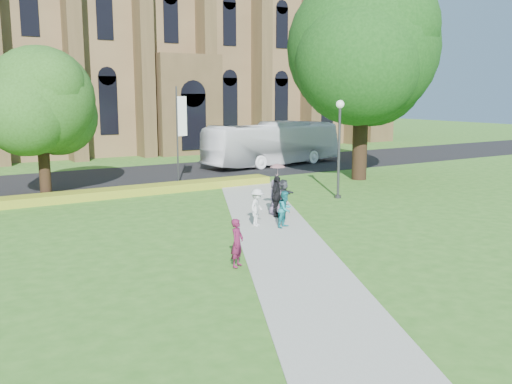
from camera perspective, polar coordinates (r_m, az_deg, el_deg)
ground at (r=21.64m, az=3.83°, el=-5.20°), size 160.00×160.00×0.00m
road at (r=39.35m, az=-13.26°, el=1.45°), size 160.00×10.00×0.02m
footpath at (r=22.43m, az=2.35°, el=-4.59°), size 15.58×28.54×0.04m
flower_hedge at (r=32.32m, az=-12.82°, el=0.05°), size 18.00×1.40×0.45m
cathedral at (r=61.34m, az=-10.62°, el=16.67°), size 52.60×18.25×28.00m
streetlamp at (r=30.72m, az=8.33°, el=5.46°), size 0.44×0.44×5.24m
large_tree at (r=37.73m, az=10.64°, el=13.92°), size 9.60×9.60×13.20m
street_tree_1 at (r=32.10m, az=-20.78°, el=8.56°), size 5.60×5.60×8.05m
banner_pole_0 at (r=35.29m, az=-7.72°, el=6.20°), size 0.70×0.10×6.00m
tour_coach at (r=44.45m, az=1.70°, el=4.86°), size 12.32×4.55×3.35m
pedestrian_0 at (r=18.56m, az=-1.90°, el=-5.10°), size 0.69×0.65×1.59m
pedestrian_1 at (r=23.92m, az=2.94°, el=-1.73°), size 0.92×0.84×1.54m
pedestrian_2 at (r=24.12m, az=0.11°, el=-1.55°), size 1.18×1.10×1.60m
pedestrian_3 at (r=25.88m, az=2.07°, el=-0.44°), size 1.14×1.06×1.88m
pedestrian_4 at (r=26.38m, az=1.95°, el=-0.49°), size 0.95×0.80×1.66m
pedestrian_5 at (r=26.94m, az=2.76°, el=-0.37°), size 1.49×1.15×1.57m
parasol at (r=26.38m, az=2.17°, el=2.00°), size 0.70×0.70×0.59m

